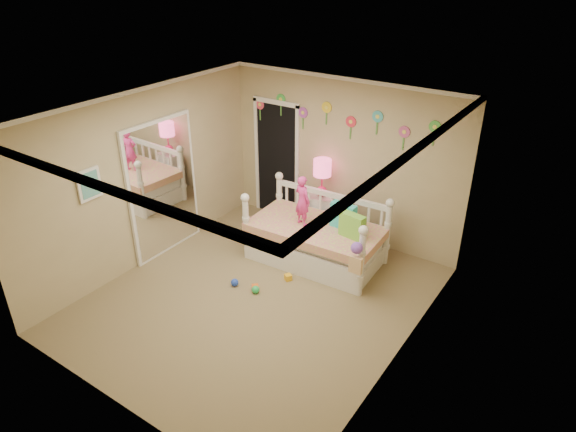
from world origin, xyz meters
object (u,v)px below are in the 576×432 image
Objects in this scene: daybed at (316,229)px; table_lamp at (322,172)px; child at (302,201)px; nightstand at (321,216)px.

daybed is 3.18× the size of table_lamp.
table_lamp is (-0.34, 0.72, 0.58)m from daybed.
child is 1.23× the size of table_lamp.
child is (-0.19, -0.08, 0.45)m from daybed.
child is 1.09× the size of nightstand.
child reaches higher than daybed.
nightstand is (-0.34, 0.72, -0.19)m from daybed.
daybed is 0.99m from table_lamp.
child is 0.83m from table_lamp.
child is at bearing -89.29° from nightstand.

